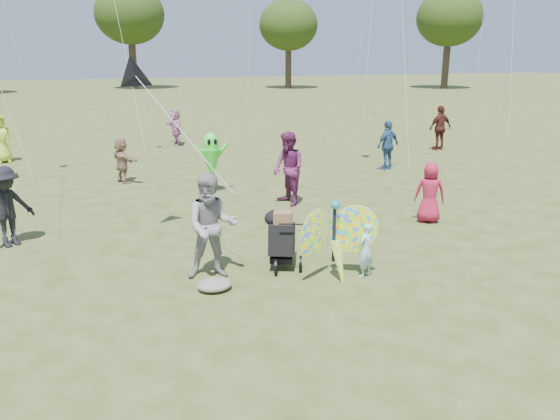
# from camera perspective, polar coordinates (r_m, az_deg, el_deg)

# --- Properties ---
(ground) EXTENTS (160.00, 160.00, 0.00)m
(ground) POSITION_cam_1_polar(r_m,az_deg,el_deg) (9.23, 4.34, -8.92)
(ground) COLOR #51592B
(ground) RESTS_ON ground
(child_girl) EXTENTS (0.45, 0.39, 1.03)m
(child_girl) POSITION_cam_1_polar(r_m,az_deg,el_deg) (9.89, 8.94, -4.12)
(child_girl) COLOR #A4D6E8
(child_girl) RESTS_ON ground
(adult_man) EXTENTS (1.04, 0.88, 1.90)m
(adult_man) POSITION_cam_1_polar(r_m,az_deg,el_deg) (9.69, -7.14, -1.72)
(adult_man) COLOR gray
(adult_man) RESTS_ON ground
(grey_bag) EXTENTS (0.60, 0.49, 0.19)m
(grey_bag) POSITION_cam_1_polar(r_m,az_deg,el_deg) (9.44, -6.88, -7.77)
(grey_bag) COLOR gray
(grey_bag) RESTS_ON ground
(crowd_a) EXTENTS (0.84, 0.74, 1.44)m
(crowd_a) POSITION_cam_1_polar(r_m,az_deg,el_deg) (13.35, 15.39, 1.78)
(crowd_a) COLOR #A91B3B
(crowd_a) RESTS_ON ground
(crowd_b) EXTENTS (1.26, 1.15, 1.69)m
(crowd_b) POSITION_cam_1_polar(r_m,az_deg,el_deg) (12.55, -26.64, 0.30)
(crowd_b) COLOR black
(crowd_b) RESTS_ON ground
(crowd_c) EXTENTS (1.07, 0.71, 1.69)m
(crowd_c) POSITION_cam_1_polar(r_m,az_deg,el_deg) (19.10, 11.20, 6.66)
(crowd_c) COLOR #2E5480
(crowd_c) RESTS_ON ground
(crowd_d) EXTENTS (0.90, 1.37, 1.41)m
(crowd_d) POSITION_cam_1_polar(r_m,az_deg,el_deg) (17.53, -16.18, 5.02)
(crowd_d) COLOR #9B745F
(crowd_d) RESTS_ON ground
(crowd_e) EXTENTS (0.87, 1.04, 1.93)m
(crowd_e) POSITION_cam_1_polar(r_m,az_deg,el_deg) (14.31, 0.88, 4.32)
(crowd_e) COLOR #672256
(crowd_e) RESTS_ON ground
(crowd_g) EXTENTS (0.99, 0.81, 1.76)m
(crowd_g) POSITION_cam_1_polar(r_m,az_deg,el_deg) (22.43, -27.17, 6.66)
(crowd_g) COLOR #CCE335
(crowd_g) RESTS_ON ground
(crowd_h) EXTENTS (1.11, 0.56, 1.82)m
(crowd_h) POSITION_cam_1_polar(r_m,az_deg,el_deg) (23.56, 16.39, 8.24)
(crowd_h) COLOR #491D18
(crowd_h) RESTS_ON ground
(crowd_j) EXTENTS (0.64, 1.51, 1.58)m
(crowd_j) POSITION_cam_1_polar(r_m,az_deg,el_deg) (24.29, -10.85, 8.54)
(crowd_j) COLOR #C470A4
(crowd_j) RESTS_ON ground
(jogging_stroller) EXTENTS (0.77, 1.14, 1.09)m
(jogging_stroller) POSITION_cam_1_polar(r_m,az_deg,el_deg) (10.24, 0.12, -2.60)
(jogging_stroller) COLOR black
(jogging_stroller) RESTS_ON ground
(butterfly_kite) EXTENTS (1.74, 0.75, 1.66)m
(butterfly_kite) POSITION_cam_1_polar(r_m,az_deg,el_deg) (9.62, 5.89, -3.30)
(butterfly_kite) COLOR #FF284D
(butterfly_kite) RESTS_ON ground
(delta_kite_rig) EXTENTS (1.77, 2.63, 2.34)m
(delta_kite_rig) POSITION_cam_1_polar(r_m,az_deg,el_deg) (11.46, -14.82, 13.34)
(delta_kite_rig) COLOR black
(delta_kite_rig) RESTS_ON ground
(alien_kite) EXTENTS (1.12, 0.69, 1.74)m
(alien_kite) POSITION_cam_1_polar(r_m,az_deg,el_deg) (15.67, -7.18, 5.26)
(alien_kite) COLOR #3EEA37
(alien_kite) RESTS_ON ground
(tree_line) EXTENTS (91.78, 33.60, 10.79)m
(tree_line) POSITION_cam_1_polar(r_m,az_deg,el_deg) (53.17, -12.54, 19.03)
(tree_line) COLOR #3A2D21
(tree_line) RESTS_ON ground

